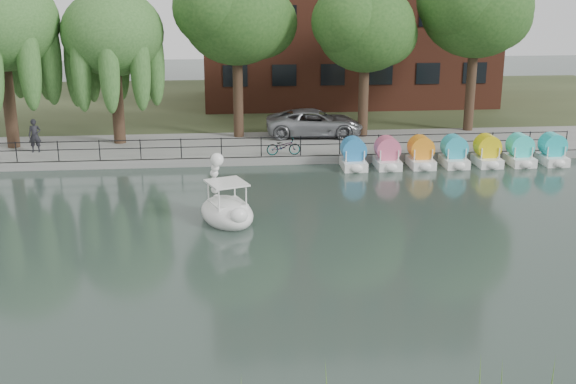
{
  "coord_description": "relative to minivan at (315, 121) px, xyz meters",
  "views": [
    {
      "loc": [
        -1.92,
        -22.11,
        9.3
      ],
      "look_at": [
        0.5,
        4.0,
        1.3
      ],
      "focal_mm": 45.0,
      "sensor_mm": 36.0,
      "label": 1
    }
  ],
  "objects": [
    {
      "name": "swan_boat",
      "position": [
        -5.13,
        -13.05,
        -0.72
      ],
      "size": [
        2.76,
        3.42,
        2.52
      ],
      "rotation": [
        0.0,
        0.0,
        0.35
      ],
      "color": "white",
      "rests_on": "ground_plane"
    },
    {
      "name": "broadleaf_far",
      "position": [
        9.22,
        0.81,
        6.13
      ],
      "size": [
        6.3,
        6.3,
        9.71
      ],
      "color": "#473323",
      "rests_on": "promenade"
    },
    {
      "name": "bicycle",
      "position": [
        -2.13,
        -4.28,
        -0.37
      ],
      "size": [
        0.63,
        1.73,
        1.0
      ],
      "primitive_type": "imported",
      "rotation": [
        0.0,
        0.0,
        1.59
      ],
      "color": "gray",
      "rests_on": "promenade"
    },
    {
      "name": "willow_mid",
      "position": [
        -10.78,
        -0.69,
        4.98
      ],
      "size": [
        5.32,
        5.32,
        8.15
      ],
      "color": "#473323",
      "rests_on": "promenade"
    },
    {
      "name": "broadleaf_right",
      "position": [
        2.72,
        -0.19,
        5.12
      ],
      "size": [
        5.4,
        5.4,
        8.32
      ],
      "color": "#473323",
      "rests_on": "promenade"
    },
    {
      "name": "pedestrian",
      "position": [
        -14.82,
        -2.47,
        0.12
      ],
      "size": [
        0.76,
        0.55,
        1.98
      ],
      "primitive_type": "imported",
      "rotation": [
        0.0,
        0.0,
        0.09
      ],
      "color": "black",
      "rests_on": "promenade"
    },
    {
      "name": "ground_plane",
      "position": [
        -3.28,
        -17.69,
        -1.27
      ],
      "size": [
        120.0,
        120.0,
        0.0
      ],
      "primitive_type": "plane",
      "color": "#3B4D43"
    },
    {
      "name": "railing",
      "position": [
        -3.28,
        -4.44,
        -0.12
      ],
      "size": [
        32.0,
        0.05,
        1.0
      ],
      "color": "black",
      "rests_on": "promenade"
    },
    {
      "name": "kerb",
      "position": [
        -3.28,
        -4.64,
        -1.07
      ],
      "size": [
        40.0,
        0.25,
        0.4
      ],
      "primitive_type": "cube",
      "color": "gray",
      "rests_on": "ground_plane"
    },
    {
      "name": "minivan",
      "position": [
        0.0,
        0.0,
        0.0
      ],
      "size": [
        3.24,
        6.41,
        1.74
      ],
      "primitive_type": "imported",
      "rotation": [
        0.0,
        0.0,
        1.51
      ],
      "color": "gray",
      "rests_on": "promenade"
    },
    {
      "name": "land_strip",
      "position": [
        -3.28,
        12.31,
        -1.09
      ],
      "size": [
        60.0,
        22.0,
        0.36
      ],
      "primitive_type": "cube",
      "color": "#47512D",
      "rests_on": "ground_plane"
    },
    {
      "name": "pedal_boat_row",
      "position": [
        6.31,
        -5.7,
        -0.66
      ],
      "size": [
        11.35,
        1.7,
        1.4
      ],
      "color": "white",
      "rests_on": "ground_plane"
    },
    {
      "name": "promenade",
      "position": [
        -3.28,
        -1.69,
        -1.07
      ],
      "size": [
        40.0,
        6.0,
        0.4
      ],
      "primitive_type": "cube",
      "color": "gray",
      "rests_on": "ground_plane"
    },
    {
      "name": "broadleaf_center",
      "position": [
        -4.28,
        0.31,
        5.79
      ],
      "size": [
        6.0,
        6.0,
        9.25
      ],
      "color": "#473323",
      "rests_on": "promenade"
    },
    {
      "name": "willow_left",
      "position": [
        -16.28,
        -1.19,
        5.6
      ],
      "size": [
        5.88,
        5.88,
        9.01
      ],
      "color": "#473323",
      "rests_on": "promenade"
    }
  ]
}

